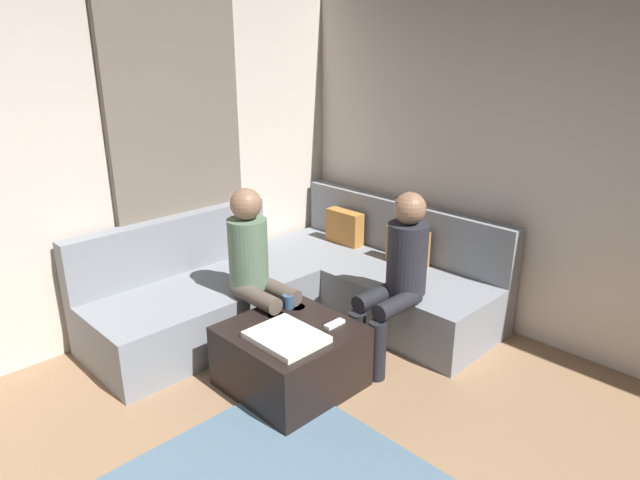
% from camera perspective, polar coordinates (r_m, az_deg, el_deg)
% --- Properties ---
extents(curtain_panel, '(0.06, 1.10, 2.50)m').
position_cam_1_polar(curtain_panel, '(4.44, -14.24, 7.61)').
color(curtain_panel, '#726659').
rests_on(curtain_panel, ground_plane).
extents(sectional_couch, '(2.10, 2.55, 0.87)m').
position_cam_1_polar(sectional_couch, '(4.48, -1.79, -4.74)').
color(sectional_couch, gray).
rests_on(sectional_couch, ground_plane).
extents(ottoman, '(0.76, 0.76, 0.42)m').
position_cam_1_polar(ottoman, '(3.68, -3.03, -11.89)').
color(ottoman, black).
rests_on(ottoman, ground_plane).
extents(folded_blanket, '(0.44, 0.36, 0.04)m').
position_cam_1_polar(folded_blanket, '(3.43, -3.49, -9.96)').
color(folded_blanket, white).
rests_on(folded_blanket, ottoman).
extents(coffee_mug, '(0.08, 0.08, 0.10)m').
position_cam_1_polar(coffee_mug, '(3.80, -3.28, -6.33)').
color(coffee_mug, '#334C72').
rests_on(coffee_mug, ottoman).
extents(game_remote, '(0.05, 0.15, 0.02)m').
position_cam_1_polar(game_remote, '(3.58, 1.51, -8.65)').
color(game_remote, white).
rests_on(game_remote, ottoman).
extents(person_on_couch_back, '(0.30, 0.60, 1.20)m').
position_cam_1_polar(person_on_couch_back, '(3.81, 8.02, -3.28)').
color(person_on_couch_back, black).
rests_on(person_on_couch_back, ground_plane).
extents(person_on_couch_side, '(0.60, 0.30, 1.20)m').
position_cam_1_polar(person_on_couch_side, '(3.90, -6.49, -2.71)').
color(person_on_couch_side, brown).
rests_on(person_on_couch_side, ground_plane).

